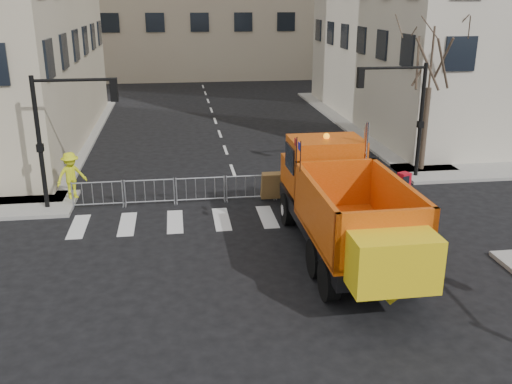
{
  "coord_description": "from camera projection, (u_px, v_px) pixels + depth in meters",
  "views": [
    {
      "loc": [
        -2.66,
        -15.09,
        8.22
      ],
      "look_at": [
        -0.17,
        2.5,
        2.1
      ],
      "focal_mm": 40.0,
      "sensor_mm": 36.0,
      "label": 1
    }
  ],
  "objects": [
    {
      "name": "worker",
      "position": [
        71.0,
        176.0,
        23.72
      ],
      "size": [
        1.48,
        1.3,
        1.98
      ],
      "primitive_type": "imported",
      "rotation": [
        0.0,
        0.0,
        0.56
      ],
      "color": "yellow",
      "rests_on": "sidewalk_back"
    },
    {
      "name": "cop_a",
      "position": [
        326.0,
        185.0,
        23.09
      ],
      "size": [
        0.71,
        0.47,
        1.91
      ],
      "primitive_type": "imported",
      "rotation": [
        0.0,
        0.0,
        3.12
      ],
      "color": "black",
      "rests_on": "ground"
    },
    {
      "name": "cop_c",
      "position": [
        294.0,
        179.0,
        23.65
      ],
      "size": [
        1.17,
        1.24,
        2.06
      ],
      "primitive_type": "imported",
      "rotation": [
        0.0,
        0.0,
        3.99
      ],
      "color": "black",
      "rests_on": "ground"
    },
    {
      "name": "plow_truck",
      "position": [
        344.0,
        204.0,
        18.32
      ],
      "size": [
        3.55,
        10.86,
        4.21
      ],
      "rotation": [
        0.0,
        0.0,
        1.58
      ],
      "color": "black",
      "rests_on": "ground"
    },
    {
      "name": "sidewalk_back",
      "position": [
        241.0,
        191.0,
        25.09
      ],
      "size": [
        64.0,
        5.0,
        0.15
      ],
      "primitive_type": "cube",
      "color": "gray",
      "rests_on": "ground"
    },
    {
      "name": "cop_b",
      "position": [
        324.0,
        182.0,
        23.82
      ],
      "size": [
        0.91,
        0.75,
        1.73
      ],
      "primitive_type": "imported",
      "rotation": [
        0.0,
        0.0,
        3.03
      ],
      "color": "black",
      "rests_on": "ground"
    },
    {
      "name": "newspaper_box",
      "position": [
        403.0,
        185.0,
        23.89
      ],
      "size": [
        0.57,
        0.54,
        1.1
      ],
      "primitive_type": "cube",
      "rotation": [
        0.0,
        0.0,
        0.39
      ],
      "color": "red",
      "rests_on": "sidewalk_back"
    },
    {
      "name": "crowd_barriers",
      "position": [
        225.0,
        188.0,
        23.99
      ],
      "size": [
        12.6,
        0.6,
        1.1
      ],
      "primitive_type": null,
      "color": "#9EA0A5",
      "rests_on": "ground"
    },
    {
      "name": "street_tree",
      "position": [
        428.0,
        96.0,
        26.98
      ],
      "size": [
        3.0,
        3.0,
        7.5
      ],
      "primitive_type": null,
      "color": "#382B21",
      "rests_on": "ground"
    },
    {
      "name": "traffic_light_right",
      "position": [
        421.0,
        122.0,
        26.29
      ],
      "size": [
        0.18,
        0.18,
        5.4
      ],
      "primitive_type": "cylinder",
      "color": "black",
      "rests_on": "ground"
    },
    {
      "name": "traffic_light_left",
      "position": [
        40.0,
        145.0,
        22.24
      ],
      "size": [
        0.18,
        0.18,
        5.4
      ],
      "primitive_type": "cylinder",
      "color": "black",
      "rests_on": "ground"
    },
    {
      "name": "ground",
      "position": [
        273.0,
        284.0,
        17.15
      ],
      "size": [
        120.0,
        120.0,
        0.0
      ],
      "primitive_type": "plane",
      "color": "black",
      "rests_on": "ground"
    }
  ]
}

